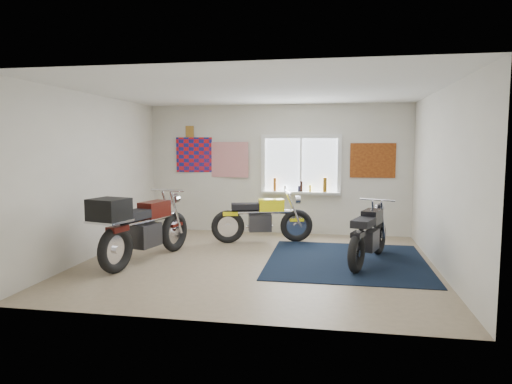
% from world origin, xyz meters
% --- Properties ---
extents(ground, '(5.50, 5.50, 0.00)m').
position_xyz_m(ground, '(0.00, 0.00, 0.00)').
color(ground, '#9E896B').
rests_on(ground, ground).
extents(room_shell, '(5.50, 5.50, 5.50)m').
position_xyz_m(room_shell, '(0.00, 0.00, 1.64)').
color(room_shell, white).
rests_on(room_shell, ground).
extents(navy_rug, '(2.50, 2.60, 0.01)m').
position_xyz_m(navy_rug, '(1.41, 0.32, 0.01)').
color(navy_rug, black).
rests_on(navy_rug, ground).
extents(window_assembly, '(1.66, 0.17, 1.26)m').
position_xyz_m(window_assembly, '(0.50, 2.47, 1.37)').
color(window_assembly, white).
rests_on(window_assembly, room_shell).
extents(oil_bottles, '(1.12, 0.09, 0.30)m').
position_xyz_m(oil_bottles, '(0.57, 2.40, 1.02)').
color(oil_bottles, '#8C4A14').
rests_on(oil_bottles, window_assembly).
extents(flag_display, '(1.60, 0.10, 1.17)m').
position_xyz_m(flag_display, '(-1.90, 2.48, 2.15)').
color(flag_display, red).
rests_on(flag_display, room_shell).
extents(triumph_poster, '(0.90, 0.03, 0.70)m').
position_xyz_m(triumph_poster, '(1.95, 2.48, 1.55)').
color(triumph_poster, '#A54C14').
rests_on(triumph_poster, room_shell).
extents(yellow_triumph, '(1.92, 0.74, 0.99)m').
position_xyz_m(yellow_triumph, '(-0.16, 1.50, 0.43)').
color(yellow_triumph, black).
rests_on(yellow_triumph, ground).
extents(black_chrome_bike, '(0.81, 1.84, 0.98)m').
position_xyz_m(black_chrome_bike, '(1.75, 0.28, 0.43)').
color(black_chrome_bike, black).
rests_on(black_chrome_bike, navy_rug).
extents(maroon_tourer, '(0.97, 2.20, 1.12)m').
position_xyz_m(maroon_tourer, '(-1.80, -0.38, 0.58)').
color(maroon_tourer, black).
rests_on(maroon_tourer, ground).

